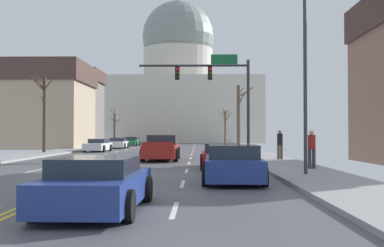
% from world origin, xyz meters
% --- Properties ---
extents(ground, '(20.00, 180.00, 0.20)m').
position_xyz_m(ground, '(0.00, -0.00, 0.02)').
color(ground, '#4E4E53').
extents(signal_gantry, '(7.91, 0.41, 7.22)m').
position_xyz_m(signal_gantry, '(5.44, 13.31, 5.27)').
color(signal_gantry, '#28282D').
rests_on(signal_gantry, ground).
extents(street_lamp_right, '(2.11, 0.24, 8.93)m').
position_xyz_m(street_lamp_right, '(7.96, -1.12, 5.33)').
color(street_lamp_right, '#333338').
rests_on(street_lamp_right, ground).
extents(capitol_building, '(31.40, 22.28, 30.43)m').
position_xyz_m(capitol_building, '(0.00, 70.08, 10.34)').
color(capitol_building, beige).
rests_on(capitol_building, ground).
extents(pickup_truck_near_00, '(2.30, 5.61, 1.60)m').
position_xyz_m(pickup_truck_near_00, '(1.65, 10.16, 0.72)').
color(pickup_truck_near_00, maroon).
rests_on(pickup_truck_near_00, ground).
extents(sedan_near_01, '(1.99, 4.36, 1.23)m').
position_xyz_m(sedan_near_01, '(5.12, 3.25, 0.58)').
color(sedan_near_01, '#B71414').
rests_on(sedan_near_01, ground).
extents(sedan_near_02, '(2.20, 4.58, 1.31)m').
position_xyz_m(sedan_near_02, '(5.24, -2.77, 0.61)').
color(sedan_near_02, navy).
rests_on(sedan_near_02, ground).
extents(sedan_near_03, '(2.13, 4.28, 1.19)m').
position_xyz_m(sedan_near_03, '(1.80, -8.63, 0.57)').
color(sedan_near_03, navy).
rests_on(sedan_near_03, ground).
extents(sedan_oncoming_00, '(2.07, 4.45, 1.20)m').
position_xyz_m(sedan_oncoming_00, '(-5.38, 23.22, 0.57)').
color(sedan_oncoming_00, silver).
rests_on(sedan_oncoming_00, ground).
extents(sedan_oncoming_01, '(2.18, 4.58, 1.20)m').
position_xyz_m(sedan_oncoming_01, '(-5.18, 32.46, 0.57)').
color(sedan_oncoming_01, silver).
rests_on(sedan_oncoming_01, ground).
extents(sedan_oncoming_02, '(2.18, 4.28, 1.22)m').
position_xyz_m(sedan_oncoming_02, '(-5.23, 43.04, 0.58)').
color(sedan_oncoming_02, '#1E7247').
rests_on(sedan_oncoming_02, ground).
extents(sedan_oncoming_03, '(2.13, 4.24, 1.20)m').
position_xyz_m(sedan_oncoming_03, '(-1.61, 54.72, 0.56)').
color(sedan_oncoming_03, silver).
rests_on(sedan_oncoming_03, ground).
extents(flank_building_00, '(14.04, 7.14, 10.38)m').
position_xyz_m(flank_building_00, '(-16.41, 42.77, 5.24)').
color(flank_building_00, slate).
rests_on(flank_building_00, ground).
extents(flank_building_01, '(14.17, 9.93, 9.62)m').
position_xyz_m(flank_building_01, '(-15.60, 31.95, 4.88)').
color(flank_building_01, tan).
rests_on(flank_building_01, ground).
extents(bare_tree_00, '(2.04, 2.24, 5.04)m').
position_xyz_m(bare_tree_00, '(7.89, 45.53, 2.90)').
color(bare_tree_00, brown).
rests_on(bare_tree_00, ground).
extents(bare_tree_01, '(1.83, 2.10, 5.54)m').
position_xyz_m(bare_tree_01, '(-8.98, 50.41, 2.79)').
color(bare_tree_01, brown).
rests_on(bare_tree_01, ground).
extents(bare_tree_02, '(1.74, 1.31, 6.36)m').
position_xyz_m(bare_tree_02, '(8.05, 25.76, 3.47)').
color(bare_tree_02, brown).
rests_on(bare_tree_02, ground).
extents(bare_tree_03, '(1.62, 1.85, 6.52)m').
position_xyz_m(bare_tree_03, '(-8.83, 18.37, 3.63)').
color(bare_tree_03, '#423328').
rests_on(bare_tree_03, ground).
extents(pedestrian_00, '(0.35, 0.34, 1.79)m').
position_xyz_m(pedestrian_00, '(8.97, 8.56, 1.14)').
color(pedestrian_00, '#4C4238').
rests_on(pedestrian_00, ground).
extents(pedestrian_01, '(0.35, 0.34, 1.73)m').
position_xyz_m(pedestrian_01, '(9.12, 1.59, 1.10)').
color(pedestrian_01, '#33333D').
rests_on(pedestrian_01, ground).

